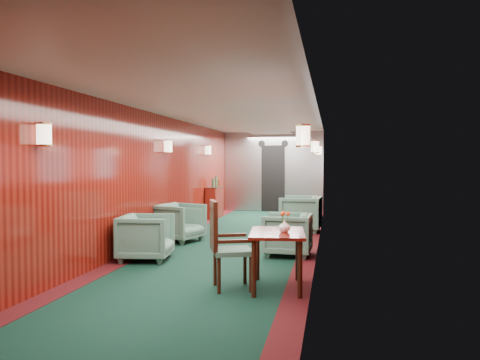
{
  "coord_description": "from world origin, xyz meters",
  "views": [
    {
      "loc": [
        1.72,
        -8.17,
        1.5
      ],
      "look_at": [
        0.0,
        0.64,
        1.15
      ],
      "focal_mm": 35.0,
      "sensor_mm": 36.0,
      "label": 1
    }
  ],
  "objects_px": {
    "credenza": "(215,202)",
    "armchair_left_far": "(179,222)",
    "armchair_right_near": "(287,234)",
    "dining_table": "(277,241)",
    "armchair_left_near": "(146,237)",
    "side_chair": "(224,241)",
    "armchair_right_far": "(301,214)"
  },
  "relations": [
    {
      "from": "credenza",
      "to": "armchair_left_far",
      "type": "bearing_deg",
      "value": -86.08
    },
    {
      "from": "credenza",
      "to": "armchair_left_far",
      "type": "relative_size",
      "value": 1.42
    },
    {
      "from": "credenza",
      "to": "armchair_left_far",
      "type": "height_order",
      "value": "credenza"
    },
    {
      "from": "armchair_right_near",
      "to": "credenza",
      "type": "bearing_deg",
      "value": -150.54
    },
    {
      "from": "credenza",
      "to": "armchair_right_near",
      "type": "height_order",
      "value": "credenza"
    },
    {
      "from": "dining_table",
      "to": "armchair_left_near",
      "type": "relative_size",
      "value": 1.25
    },
    {
      "from": "credenza",
      "to": "armchair_left_near",
      "type": "distance_m",
      "value": 5.45
    },
    {
      "from": "side_chair",
      "to": "armchair_right_far",
      "type": "height_order",
      "value": "side_chair"
    },
    {
      "from": "credenza",
      "to": "armchair_right_far",
      "type": "height_order",
      "value": "credenza"
    },
    {
      "from": "armchair_left_far",
      "to": "armchair_right_near",
      "type": "height_order",
      "value": "armchair_left_far"
    },
    {
      "from": "credenza",
      "to": "armchair_left_far",
      "type": "distance_m",
      "value": 3.74
    },
    {
      "from": "credenza",
      "to": "armchair_right_far",
      "type": "distance_m",
      "value": 3.16
    },
    {
      "from": "dining_table",
      "to": "armchair_left_far",
      "type": "distance_m",
      "value": 3.67
    },
    {
      "from": "dining_table",
      "to": "credenza",
      "type": "height_order",
      "value": "credenza"
    },
    {
      "from": "armchair_left_far",
      "to": "armchair_left_near",
      "type": "bearing_deg",
      "value": -160.12
    },
    {
      "from": "armchair_left_near",
      "to": "armchair_left_far",
      "type": "distance_m",
      "value": 1.72
    },
    {
      "from": "armchair_left_near",
      "to": "armchair_right_near",
      "type": "distance_m",
      "value": 2.21
    },
    {
      "from": "dining_table",
      "to": "side_chair",
      "type": "height_order",
      "value": "side_chair"
    },
    {
      "from": "credenza",
      "to": "armchair_left_near",
      "type": "height_order",
      "value": "credenza"
    },
    {
      "from": "dining_table",
      "to": "armchair_left_near",
      "type": "distance_m",
      "value": 2.47
    },
    {
      "from": "armchair_left_far",
      "to": "armchair_right_far",
      "type": "distance_m",
      "value": 2.75
    },
    {
      "from": "armchair_left_far",
      "to": "armchair_right_near",
      "type": "distance_m",
      "value": 2.33
    },
    {
      "from": "armchair_left_near",
      "to": "armchair_right_near",
      "type": "bearing_deg",
      "value": -77.9
    },
    {
      "from": "armchair_left_near",
      "to": "armchair_right_far",
      "type": "height_order",
      "value": "armchair_right_far"
    },
    {
      "from": "armchair_left_near",
      "to": "armchair_right_far",
      "type": "xyz_separation_m",
      "value": [
        2.12,
        3.42,
        0.04
      ]
    },
    {
      "from": "credenza",
      "to": "dining_table",
      "type": "bearing_deg",
      "value": -69.87
    },
    {
      "from": "armchair_left_far",
      "to": "dining_table",
      "type": "bearing_deg",
      "value": -124.92
    },
    {
      "from": "armchair_left_far",
      "to": "armchair_right_near",
      "type": "xyz_separation_m",
      "value": [
        2.12,
        -0.97,
        -0.02
      ]
    },
    {
      "from": "armchair_left_near",
      "to": "armchair_right_near",
      "type": "height_order",
      "value": "armchair_left_near"
    },
    {
      "from": "side_chair",
      "to": "armchair_right_near",
      "type": "bearing_deg",
      "value": 54.54
    },
    {
      "from": "armchair_left_far",
      "to": "credenza",
      "type": "bearing_deg",
      "value": 22.31
    },
    {
      "from": "armchair_left_near",
      "to": "armchair_right_far",
      "type": "relative_size",
      "value": 0.91
    }
  ]
}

